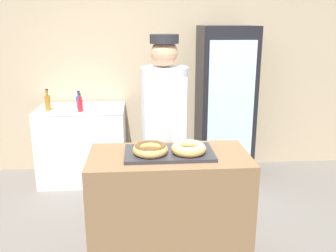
{
  "coord_description": "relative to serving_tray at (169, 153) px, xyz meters",
  "views": [
    {
      "loc": [
        -0.2,
        -2.46,
        1.84
      ],
      "look_at": [
        0.0,
        0.1,
        1.1
      ],
      "focal_mm": 40.0,
      "sensor_mm": 36.0,
      "label": 1
    }
  ],
  "objects": [
    {
      "name": "bottle_blue",
      "position": [
        -0.88,
        1.71,
        0.01
      ],
      "size": [
        0.07,
        0.07,
        0.2
      ],
      "color": "#1E4CB2",
      "rests_on": "chest_freezer"
    },
    {
      "name": "chest_freezer",
      "position": [
        -0.87,
        1.75,
        -0.5
      ],
      "size": [
        0.98,
        0.64,
        0.87
      ],
      "color": "white",
      "rests_on": "ground_plane"
    },
    {
      "name": "bottle_amber",
      "position": [
        -1.2,
        1.64,
        0.03
      ],
      "size": [
        0.06,
        0.06,
        0.24
      ],
      "color": "#99661E",
      "rests_on": "chest_freezer"
    },
    {
      "name": "baker_person",
      "position": [
        0.01,
        0.63,
        -0.03
      ],
      "size": [
        0.4,
        0.4,
        1.72
      ],
      "color": "#4C4C51",
      "rests_on": "ground_plane"
    },
    {
      "name": "brownie_back_right",
      "position": [
        0.12,
        0.12,
        0.03
      ],
      "size": [
        0.08,
        0.08,
        0.03
      ],
      "color": "black",
      "rests_on": "serving_tray"
    },
    {
      "name": "donut_light_glaze",
      "position": [
        0.13,
        -0.04,
        0.05
      ],
      "size": [
        0.24,
        0.24,
        0.07
      ],
      "color": "tan",
      "rests_on": "serving_tray"
    },
    {
      "name": "serving_tray",
      "position": [
        0.0,
        0.0,
        0.0
      ],
      "size": [
        0.62,
        0.36,
        0.02
      ],
      "color": "#2D2D33",
      "rests_on": "display_counter"
    },
    {
      "name": "brownie_back_left",
      "position": [
        -0.12,
        0.12,
        0.03
      ],
      "size": [
        0.08,
        0.08,
        0.03
      ],
      "color": "black",
      "rests_on": "serving_tray"
    },
    {
      "name": "display_counter",
      "position": [
        0.0,
        0.0,
        -0.47
      ],
      "size": [
        1.13,
        0.58,
        0.92
      ],
      "color": "brown",
      "rests_on": "ground_plane"
    },
    {
      "name": "bottle_red",
      "position": [
        -0.84,
        1.56,
        0.01
      ],
      "size": [
        0.06,
        0.06,
        0.2
      ],
      "color": "red",
      "rests_on": "chest_freezer"
    },
    {
      "name": "beverage_fridge",
      "position": [
        0.79,
        1.74,
        -0.05
      ],
      "size": [
        0.61,
        0.6,
        1.77
      ],
      "color": "black",
      "rests_on": "ground_plane"
    },
    {
      "name": "donut_chocolate_glaze",
      "position": [
        -0.13,
        -0.04,
        0.05
      ],
      "size": [
        0.24,
        0.24,
        0.07
      ],
      "color": "tan",
      "rests_on": "serving_tray"
    },
    {
      "name": "wall_back",
      "position": [
        0.0,
        2.13,
        0.41
      ],
      "size": [
        8.0,
        0.06,
        2.7
      ],
      "color": "tan",
      "rests_on": "ground_plane"
    }
  ]
}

